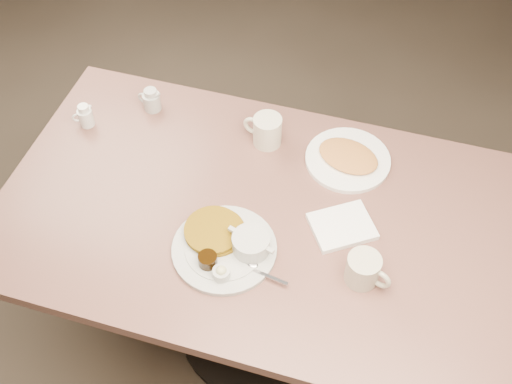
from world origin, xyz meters
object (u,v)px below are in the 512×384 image
(diner_table, at_px, (254,245))
(creamer_right, at_px, (151,100))
(coffee_mug_near, at_px, (364,270))
(coffee_mug_far, at_px, (266,130))
(hash_plate, at_px, (348,158))
(main_plate, at_px, (228,245))
(creamer_left, at_px, (85,116))

(diner_table, distance_m, creamer_right, 0.59)
(coffee_mug_near, distance_m, coffee_mug_far, 0.56)
(hash_plate, bearing_deg, creamer_right, 176.08)
(main_plate, bearing_deg, hash_plate, 58.55)
(diner_table, height_order, creamer_left, creamer_left)
(creamer_left, height_order, creamer_right, same)
(coffee_mug_far, bearing_deg, coffee_mug_near, -46.82)
(coffee_mug_near, height_order, creamer_left, coffee_mug_near)
(coffee_mug_far, distance_m, creamer_left, 0.59)
(main_plate, distance_m, creamer_right, 0.62)
(main_plate, height_order, hash_plate, main_plate)
(coffee_mug_near, relative_size, hash_plate, 0.42)
(creamer_left, relative_size, hash_plate, 0.24)
(creamer_left, bearing_deg, main_plate, -29.26)
(creamer_left, bearing_deg, diner_table, -16.75)
(coffee_mug_near, distance_m, hash_plate, 0.42)
(creamer_left, distance_m, creamer_right, 0.22)
(creamer_right, relative_size, hash_plate, 0.28)
(coffee_mug_near, height_order, hash_plate, coffee_mug_near)
(diner_table, height_order, hash_plate, hash_plate)
(diner_table, distance_m, creamer_left, 0.68)
(coffee_mug_near, bearing_deg, hash_plate, 106.63)
(coffee_mug_near, relative_size, creamer_right, 1.54)
(creamer_left, bearing_deg, hash_plate, 5.66)
(main_plate, height_order, creamer_left, creamer_left)
(creamer_left, bearing_deg, coffee_mug_far, 9.03)
(diner_table, xyz_separation_m, coffee_mug_near, (0.34, -0.13, 0.22))
(diner_table, relative_size, creamer_right, 16.63)
(main_plate, bearing_deg, creamer_left, 150.74)
(coffee_mug_far, relative_size, hash_plate, 0.41)
(main_plate, distance_m, creamer_left, 0.68)
(coffee_mug_near, bearing_deg, diner_table, 159.08)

